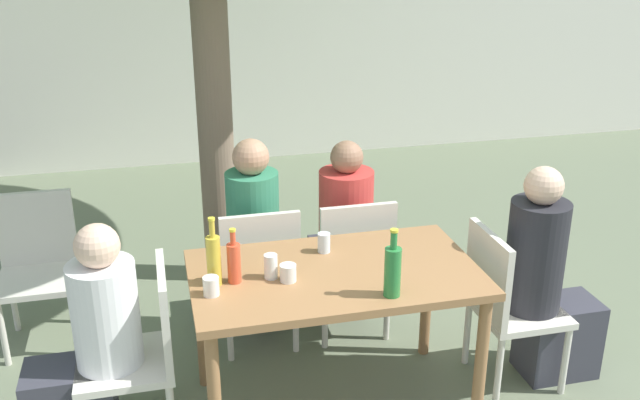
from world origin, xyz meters
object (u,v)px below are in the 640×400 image
(dining_table_front, at_px, (335,288))
(patio_chair_2, at_px, (259,271))
(person_seated_1, at_px, (546,288))
(soda_bottle_0, at_px, (234,262))
(patio_chair_0, at_px, (143,346))
(patio_chair_4, at_px, (37,261))
(person_seated_3, at_px, (342,240))
(patio_chair_1, at_px, (505,300))
(person_seated_0, at_px, (89,353))
(drinking_glass_3, at_px, (271,267))
(patio_chair_3, at_px, (352,260))
(oil_cruet_1, at_px, (214,259))
(person_seated_2, at_px, (252,246))
(drinking_glass_2, at_px, (288,273))
(drinking_glass_0, at_px, (324,243))
(drinking_glass_1, at_px, (211,286))
(green_bottle_2, at_px, (393,270))

(dining_table_front, relative_size, patio_chair_2, 1.56)
(person_seated_1, xyz_separation_m, soda_bottle_0, (-1.64, -0.00, 0.35))
(patio_chair_0, distance_m, patio_chair_4, 1.22)
(patio_chair_4, distance_m, person_seated_3, 1.80)
(person_seated_3, bearing_deg, dining_table_front, 72.39)
(patio_chair_1, xyz_separation_m, person_seated_0, (-2.09, -0.00, -0.00))
(person_seated_0, xyz_separation_m, person_seated_1, (2.32, 0.00, 0.04))
(patio_chair_1, relative_size, soda_bottle_0, 3.30)
(patio_chair_1, relative_size, drinking_glass_3, 7.47)
(patio_chair_3, distance_m, person_seated_3, 0.24)
(oil_cruet_1, bearing_deg, person_seated_2, 71.20)
(patio_chair_0, bearing_deg, drinking_glass_2, 85.87)
(person_seated_2, xyz_separation_m, drinking_glass_2, (0.04, -0.92, 0.28))
(drinking_glass_0, bearing_deg, oil_cruet_1, -159.42)
(person_seated_1, bearing_deg, dining_table_front, 90.00)
(oil_cruet_1, relative_size, drinking_glass_2, 4.04)
(person_seated_1, relative_size, drinking_glass_1, 13.89)
(soda_bottle_0, relative_size, drinking_glass_2, 3.27)
(person_seated_3, bearing_deg, drinking_glass_3, 56.18)
(patio_chair_0, relative_size, drinking_glass_0, 8.81)
(patio_chair_1, xyz_separation_m, patio_chair_3, (-0.65, 0.64, 0.00))
(patio_chair_0, height_order, person_seated_0, person_seated_0)
(drinking_glass_1, bearing_deg, oil_cruet_1, 75.30)
(drinking_glass_2, bearing_deg, person_seated_3, 60.80)
(dining_table_front, height_order, drinking_glass_0, drinking_glass_0)
(person_seated_1, xyz_separation_m, drinking_glass_3, (-1.47, -0.00, 0.30))
(patio_chair_0, relative_size, person_seated_0, 0.78)
(dining_table_front, distance_m, patio_chair_4, 1.86)
(person_seated_0, distance_m, person_seated_2, 1.24)
(patio_chair_3, xyz_separation_m, drinking_glass_2, (-0.52, -0.69, 0.32))
(soda_bottle_0, xyz_separation_m, drinking_glass_0, (0.48, 0.22, -0.05))
(patio_chair_2, bearing_deg, patio_chair_4, -19.14)
(patio_chair_4, relative_size, drinking_glass_1, 10.10)
(patio_chair_0, height_order, patio_chair_1, same)
(patio_chair_3, xyz_separation_m, drinking_glass_1, (-0.88, -0.74, 0.33))
(patio_chair_4, bearing_deg, person_seated_0, -72.03)
(person_seated_3, xyz_separation_m, green_bottle_2, (-0.09, -1.17, 0.38))
(dining_table_front, height_order, patio_chair_1, patio_chair_1)
(person_seated_0, bearing_deg, patio_chair_3, 113.82)
(drinking_glass_3, bearing_deg, person_seated_2, 87.80)
(dining_table_front, bearing_deg, patio_chair_3, 66.51)
(patio_chair_4, xyz_separation_m, drinking_glass_2, (1.27, -1.11, 0.32))
(soda_bottle_0, bearing_deg, drinking_glass_0, 24.54)
(green_bottle_2, distance_m, drinking_glass_3, 0.58)
(patio_chair_0, distance_m, soda_bottle_0, 0.59)
(patio_chair_4, relative_size, person_seated_0, 0.78)
(drinking_glass_1, distance_m, drinking_glass_2, 0.36)
(soda_bottle_0, height_order, drinking_glass_0, soda_bottle_0)
(patio_chair_0, distance_m, oil_cruet_1, 0.54)
(patio_chair_2, height_order, drinking_glass_1, patio_chair_2)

